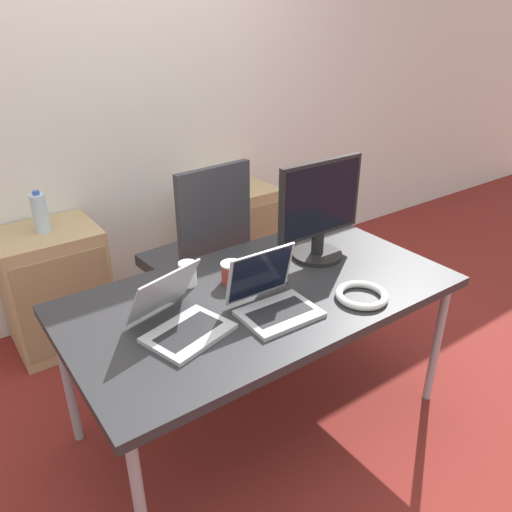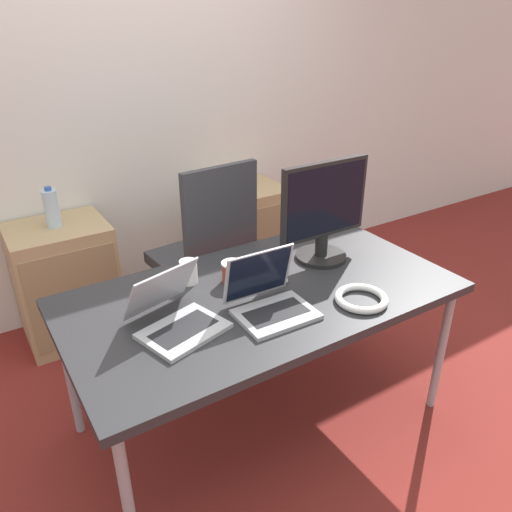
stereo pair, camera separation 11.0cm
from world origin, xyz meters
name	(u,v)px [view 1 (the left image)]	position (x,y,z in m)	size (l,w,h in m)	color
ground_plane	(261,416)	(0.00, 0.00, 0.00)	(14.00, 14.00, 0.00)	maroon
wall_back	(115,103)	(0.00, 1.47, 1.30)	(10.00, 0.05, 2.60)	silver
desk	(262,300)	(0.00, 0.00, 0.67)	(1.67, 0.90, 0.72)	#28282B
office_chair	(198,273)	(0.12, 0.79, 0.42)	(0.56, 0.58, 1.10)	#232326
cabinet_left	(56,288)	(-0.59, 1.21, 0.36)	(0.54, 0.45, 0.71)	tan
cabinet_right	(233,237)	(0.64, 1.21, 0.36)	(0.54, 0.45, 0.71)	tan
water_bottle	(40,213)	(-0.59, 1.21, 0.82)	(0.08, 0.08, 0.23)	silver
laptop_left	(273,300)	(-0.06, -0.15, 0.77)	(0.31, 0.28, 0.24)	#ADADB2
laptop_right	(180,319)	(-0.42, -0.05, 0.76)	(0.35, 0.40, 0.22)	#ADADB2
monitor	(320,211)	(0.41, 0.11, 0.95)	(0.47, 0.25, 0.48)	black
mouse	(282,279)	(0.12, 0.01, 0.73)	(0.04, 0.06, 0.03)	silver
coffee_cup_white	(188,274)	(-0.23, 0.23, 0.77)	(0.08, 0.08, 0.11)	white
coffee_cup_brown	(232,273)	(-0.06, 0.14, 0.76)	(0.09, 0.09, 0.09)	maroon
cable_coil	(362,295)	(0.30, -0.29, 0.73)	(0.22, 0.22, 0.03)	white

